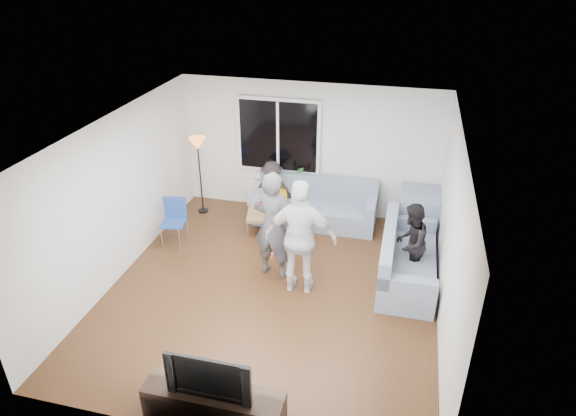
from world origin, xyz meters
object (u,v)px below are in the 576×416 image
(side_chair, at_px, (174,223))
(spectator_back, at_px, (272,190))
(sofa_back_section, at_px, (315,203))
(player_left, at_px, (273,225))
(player_right, at_px, (301,238))
(coffee_table, at_px, (277,222))
(television, at_px, (211,373))
(floor_lamp, at_px, (200,176))
(spectator_right, at_px, (410,243))
(sofa_right_section, at_px, (409,256))
(tv_console, at_px, (214,405))

(side_chair, height_order, spectator_back, spectator_back)
(sofa_back_section, bearing_deg, player_left, -100.02)
(sofa_back_section, distance_m, player_left, 1.93)
(player_right, distance_m, spectator_back, 2.44)
(coffee_table, relative_size, side_chair, 1.28)
(television, bearing_deg, side_chair, 121.31)
(floor_lamp, height_order, player_left, player_left)
(side_chair, distance_m, player_left, 2.06)
(sofa_back_section, height_order, spectator_right, spectator_right)
(player_right, bearing_deg, television, 78.85)
(sofa_right_section, relative_size, side_chair, 2.33)
(spectator_right, relative_size, tv_console, 0.83)
(side_chair, relative_size, television, 0.89)
(side_chair, height_order, spectator_right, spectator_right)
(tv_console, bearing_deg, player_right, 81.13)
(sofa_back_section, relative_size, spectator_back, 1.97)
(floor_lamp, relative_size, spectator_right, 1.18)
(player_left, bearing_deg, television, 102.80)
(player_right, xyz_separation_m, television, (-0.41, -2.62, -0.21))
(floor_lamp, bearing_deg, player_right, -39.71)
(player_left, bearing_deg, tv_console, 102.80)
(coffee_table, xyz_separation_m, side_chair, (-1.66, -0.86, 0.23))
(player_right, relative_size, tv_console, 1.16)
(tv_console, relative_size, television, 1.65)
(player_right, relative_size, television, 1.92)
(side_chair, bearing_deg, player_right, -26.65)
(player_right, height_order, television, player_right)
(player_left, relative_size, player_right, 0.98)
(television, bearing_deg, spectator_right, 58.72)
(sofa_right_section, distance_m, spectator_back, 3.05)
(coffee_table, xyz_separation_m, television, (0.39, -4.24, 0.52))
(player_right, bearing_deg, player_left, -33.17)
(floor_lamp, relative_size, spectator_back, 1.34)
(sofa_right_section, relative_size, spectator_back, 1.72)
(side_chair, xyz_separation_m, player_right, (2.47, -0.76, 0.50))
(sofa_right_section, relative_size, floor_lamp, 1.28)
(player_left, relative_size, television, 1.87)
(sofa_right_section, bearing_deg, player_left, 100.16)
(spectator_back, relative_size, television, 1.20)
(floor_lamp, bearing_deg, spectator_back, 5.29)
(floor_lamp, relative_size, player_right, 0.84)
(player_right, bearing_deg, spectator_back, -66.57)
(sofa_right_section, xyz_separation_m, coffee_table, (-2.41, 0.93, -0.22))
(coffee_table, relative_size, television, 1.14)
(sofa_back_section, height_order, coffee_table, sofa_back_section)
(sofa_right_section, distance_m, tv_console, 3.88)
(player_left, height_order, spectator_right, player_left)
(tv_console, bearing_deg, television, 0.00)
(spectator_back, height_order, tv_console, spectator_back)
(sofa_right_section, height_order, player_right, player_right)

